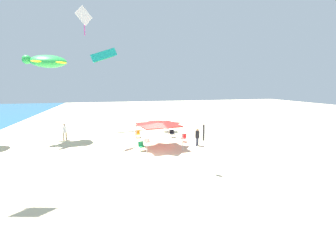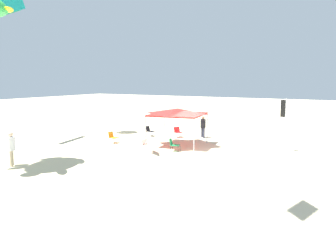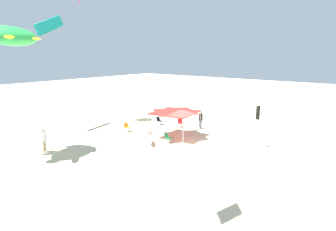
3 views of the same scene
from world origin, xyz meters
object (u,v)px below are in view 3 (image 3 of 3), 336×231
(folding_chair_facing_ocean, at_px, (159,120))
(folding_chair_right_of_tent, at_px, (181,122))
(beach_umbrella, at_px, (138,104))
(folding_chair_near_cooler, at_px, (127,126))
(canopy_tent, at_px, (175,110))
(folding_chair_left_of_tent, at_px, (168,137))
(cooler_box, at_px, (148,132))
(person_watching_sky, at_px, (201,118))
(kite_turtle_green, at_px, (9,36))
(person_far_stroller, at_px, (43,138))
(kite_parafoil_teal, at_px, (49,25))
(banner_flag, at_px, (259,122))

(folding_chair_facing_ocean, height_order, folding_chair_right_of_tent, same)
(beach_umbrella, xyz_separation_m, folding_chair_near_cooler, (-2.47, 3.93, -1.36))
(canopy_tent, xyz_separation_m, folding_chair_left_of_tent, (-0.59, 1.71, -1.91))
(canopy_tent, distance_m, folding_chair_near_cooler, 5.17)
(cooler_box, xyz_separation_m, person_watching_sky, (-2.71, -4.62, 0.82))
(beach_umbrella, distance_m, cooler_box, 5.90)
(kite_turtle_green, bearing_deg, folding_chair_right_of_tent, 150.41)
(folding_chair_left_of_tent, xyz_separation_m, person_far_stroller, (5.84, 7.49, 0.62))
(folding_chair_near_cooler, bearing_deg, canopy_tent, -70.88)
(beach_umbrella, relative_size, kite_turtle_green, 0.49)
(beach_umbrella, distance_m, folding_chair_right_of_tent, 5.67)
(folding_chair_near_cooler, distance_m, kite_parafoil_teal, 11.64)
(beach_umbrella, distance_m, folding_chair_facing_ocean, 3.50)
(folding_chair_near_cooler, relative_size, person_far_stroller, 0.44)
(beach_umbrella, bearing_deg, kite_turtle_green, 95.52)
(kite_parafoil_teal, bearing_deg, folding_chair_facing_ocean, 116.88)
(folding_chair_near_cooler, xyz_separation_m, cooler_box, (-2.14, -0.64, -0.27))
(person_far_stroller, bearing_deg, folding_chair_near_cooler, -51.31)
(folding_chair_left_of_tent, height_order, banner_flag, banner_flag)
(folding_chair_near_cooler, height_order, kite_parafoil_teal, kite_parafoil_teal)
(folding_chair_right_of_tent, bearing_deg, kite_turtle_green, -163.10)
(folding_chair_right_of_tent, bearing_deg, kite_parafoil_teal, 165.24)
(folding_chair_facing_ocean, bearing_deg, folding_chair_right_of_tent, -73.61)
(folding_chair_right_of_tent, xyz_separation_m, person_watching_sky, (-1.84, -0.79, 0.54))
(folding_chair_left_of_tent, distance_m, cooler_box, 3.17)
(person_watching_sky, relative_size, kite_parafoil_teal, 0.51)
(beach_umbrella, distance_m, kite_parafoil_teal, 11.44)
(banner_flag, relative_size, person_watching_sky, 1.98)
(banner_flag, height_order, person_watching_sky, banner_flag)
(folding_chair_left_of_tent, height_order, folding_chair_facing_ocean, same)
(cooler_box, bearing_deg, beach_umbrella, -35.56)
(folding_chair_right_of_tent, xyz_separation_m, person_far_stroller, (3.68, 12.22, 0.62))
(folding_chair_facing_ocean, xyz_separation_m, cooler_box, (-1.39, 3.18, -0.27))
(cooler_box, bearing_deg, kite_turtle_green, 70.90)
(folding_chair_left_of_tent, xyz_separation_m, folding_chair_facing_ocean, (4.42, -4.08, 0.00))
(folding_chair_facing_ocean, xyz_separation_m, kite_parafoil_teal, (6.90, 7.31, 9.25))
(person_far_stroller, bearing_deg, folding_chair_right_of_tent, -63.15)
(folding_chair_right_of_tent, relative_size, banner_flag, 0.24)
(folding_chair_right_of_tent, bearing_deg, cooler_box, -158.54)
(folding_chair_right_of_tent, relative_size, kite_parafoil_teal, 0.24)
(folding_chair_facing_ocean, relative_size, folding_chair_right_of_tent, 1.00)
(folding_chair_right_of_tent, distance_m, banner_flag, 8.64)
(folding_chair_left_of_tent, distance_m, person_watching_sky, 5.55)
(folding_chair_left_of_tent, distance_m, folding_chair_right_of_tent, 5.19)
(banner_flag, bearing_deg, beach_umbrella, -3.28)
(cooler_box, height_order, kite_parafoil_teal, kite_parafoil_teal)
(folding_chair_left_of_tent, bearing_deg, folding_chair_right_of_tent, 10.81)
(folding_chair_near_cooler, height_order, banner_flag, banner_flag)
(beach_umbrella, xyz_separation_m, folding_chair_facing_ocean, (-3.22, 0.11, -1.36))
(beach_umbrella, bearing_deg, kite_parafoil_teal, 63.61)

